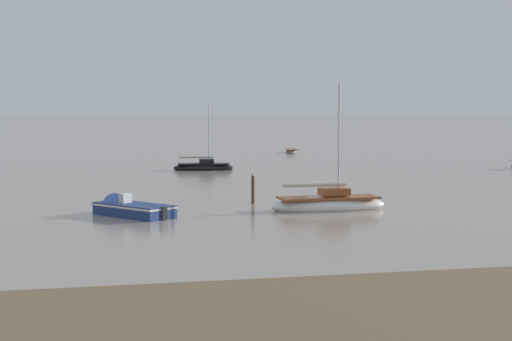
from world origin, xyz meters
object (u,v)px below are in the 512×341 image
Objects in this scene: mooring_post_left at (253,189)px; motorboat_moored_1 at (124,210)px; rowboat_moored_0 at (291,151)px; sailboat_moored_3 at (204,167)px; sailboat_moored_0 at (328,204)px.

motorboat_moored_1 is at bearing -155.24° from mooring_post_left.
mooring_post_left reaches higher than rowboat_moored_0.
sailboat_moored_3 is at bearing 86.95° from mooring_post_left.
rowboat_moored_0 is at bearing 76.06° from sailboat_moored_0.
sailboat_moored_3 is 3.13× the size of mooring_post_left.
rowboat_moored_0 is at bearing 72.03° from mooring_post_left.
motorboat_moored_1 is 28.02m from sailboat_moored_3.
sailboat_moored_3 is at bearing -53.90° from motorboat_moored_1.
sailboat_moored_0 is 4.74m from mooring_post_left.
sailboat_moored_3 reaches higher than motorboat_moored_1.
sailboat_moored_0 is 1.22× the size of sailboat_moored_3.
sailboat_moored_3 is (-13.59, -22.28, 0.09)m from rowboat_moored_0.
motorboat_moored_1 is 7.86m from mooring_post_left.
motorboat_moored_1 is at bearing -98.78° from sailboat_moored_3.
motorboat_moored_1 is 0.89× the size of sailboat_moored_3.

